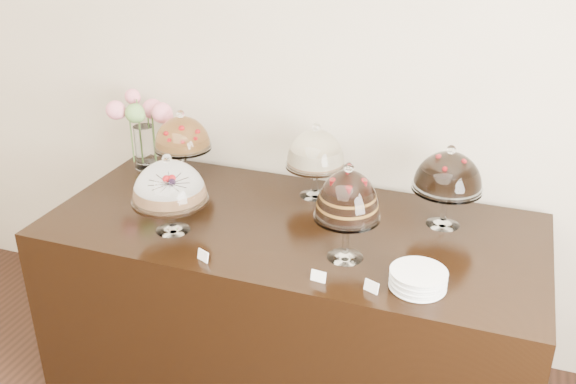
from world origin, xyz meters
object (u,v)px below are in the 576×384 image
(cake_stand_dark_choco, at_px, (448,174))
(flower_vase, at_px, (143,123))
(display_counter, at_px, (292,307))
(cake_stand_sugar_sponge, at_px, (169,185))
(cake_stand_fruit_tart, at_px, (182,136))
(cake_stand_cheesecake, at_px, (316,152))
(plate_stack, at_px, (418,279))
(cake_stand_choco_layer, at_px, (348,199))

(cake_stand_dark_choco, bearing_deg, flower_vase, 175.87)
(cake_stand_dark_choco, height_order, flower_vase, flower_vase)
(display_counter, xyz_separation_m, cake_stand_sugar_sponge, (-0.47, -0.23, 0.67))
(cake_stand_sugar_sponge, xyz_separation_m, cake_stand_fruit_tart, (-0.21, 0.51, 0.02))
(cake_stand_dark_choco, relative_size, flower_vase, 0.94)
(cake_stand_sugar_sponge, bearing_deg, cake_stand_cheesecake, 48.89)
(display_counter, relative_size, plate_stack, 10.58)
(cake_stand_sugar_sponge, relative_size, plate_stack, 1.72)
(cake_stand_choco_layer, distance_m, cake_stand_cheesecake, 0.59)
(cake_stand_choco_layer, bearing_deg, cake_stand_cheesecake, 119.72)
(cake_stand_choco_layer, height_order, cake_stand_fruit_tart, cake_stand_choco_layer)
(display_counter, bearing_deg, cake_stand_fruit_tart, 157.75)
(display_counter, bearing_deg, plate_stack, -27.29)
(plate_stack, bearing_deg, display_counter, 152.71)
(display_counter, xyz_separation_m, plate_stack, (0.61, -0.32, 0.49))
(display_counter, xyz_separation_m, cake_stand_dark_choco, (0.63, 0.23, 0.69))
(cake_stand_fruit_tart, bearing_deg, flower_vase, 166.71)
(display_counter, height_order, cake_stand_cheesecake, cake_stand_cheesecake)
(cake_stand_choco_layer, relative_size, flower_vase, 1.04)
(cake_stand_choco_layer, xyz_separation_m, plate_stack, (0.31, -0.12, -0.23))
(cake_stand_sugar_sponge, bearing_deg, cake_stand_fruit_tart, 112.63)
(cake_stand_cheesecake, height_order, cake_stand_dark_choco, cake_stand_dark_choco)
(cake_stand_fruit_tart, distance_m, flower_vase, 0.27)
(cake_stand_choco_layer, relative_size, cake_stand_fruit_tart, 1.13)
(flower_vase, bearing_deg, cake_stand_dark_choco, -4.13)
(cake_stand_cheesecake, distance_m, cake_stand_dark_choco, 0.63)
(cake_stand_choco_layer, height_order, cake_stand_cheesecake, cake_stand_choco_layer)
(cake_stand_sugar_sponge, xyz_separation_m, plate_stack, (1.09, -0.09, -0.18))
(display_counter, xyz_separation_m, cake_stand_fruit_tart, (-0.68, 0.28, 0.68))
(cake_stand_fruit_tart, xyz_separation_m, plate_stack, (1.30, -0.60, -0.20))
(display_counter, bearing_deg, cake_stand_dark_choco, 19.72)
(cake_stand_fruit_tart, bearing_deg, cake_stand_choco_layer, -25.74)
(cake_stand_sugar_sponge, bearing_deg, cake_stand_dark_choco, 22.47)
(cake_stand_choco_layer, distance_m, cake_stand_dark_choco, 0.54)
(cake_stand_cheesecake, xyz_separation_m, flower_vase, (-0.95, 0.02, 0.02))
(cake_stand_cheesecake, xyz_separation_m, cake_stand_dark_choco, (0.63, -0.09, 0.01))
(cake_stand_sugar_sponge, xyz_separation_m, flower_vase, (-0.47, 0.57, 0.03))
(display_counter, height_order, flower_vase, flower_vase)
(cake_stand_sugar_sponge, distance_m, cake_stand_choco_layer, 0.77)
(cake_stand_dark_choco, xyz_separation_m, flower_vase, (-1.58, 0.11, 0.01))
(cake_stand_sugar_sponge, bearing_deg, display_counter, 25.99)
(cake_stand_dark_choco, bearing_deg, plate_stack, -92.22)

